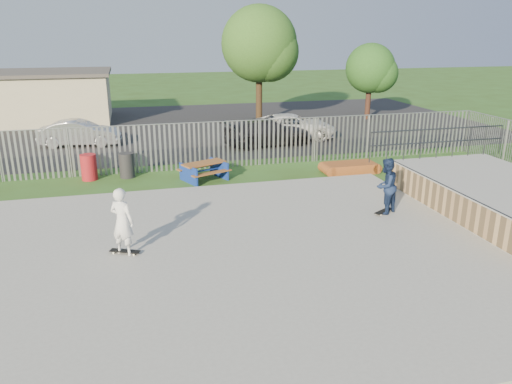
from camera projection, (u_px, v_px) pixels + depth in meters
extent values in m
plane|color=#31501B|center=(212.00, 261.00, 12.87)|extent=(120.00, 120.00, 0.00)
cube|color=gray|center=(211.00, 258.00, 12.85)|extent=(15.00, 12.00, 0.15)
cube|color=tan|center=(501.00, 200.00, 15.85)|extent=(4.00, 7.00, 1.05)
cube|color=#9E9E99|center=(504.00, 184.00, 15.68)|extent=(4.05, 7.05, 0.04)
cylinder|color=#383A3F|center=(449.00, 188.00, 15.22)|extent=(0.06, 7.00, 0.06)
cube|color=brown|center=(204.00, 163.00, 19.59)|extent=(1.82, 1.27, 0.06)
cube|color=brown|center=(212.00, 173.00, 19.25)|extent=(1.66, 0.91, 0.05)
cube|color=brown|center=(197.00, 167.00, 20.10)|extent=(1.66, 0.91, 0.05)
cube|color=navy|center=(204.00, 171.00, 19.69)|extent=(1.91, 1.81, 0.70)
cube|color=brown|center=(350.00, 168.00, 20.77)|extent=(2.06, 1.04, 0.41)
cylinder|color=maroon|center=(89.00, 167.00, 19.68)|extent=(0.62, 0.62, 1.03)
cylinder|color=#242426|center=(127.00, 165.00, 20.01)|extent=(0.60, 0.60, 1.00)
cube|color=black|center=(161.00, 127.00, 30.38)|extent=(40.00, 18.00, 0.02)
imported|color=silver|center=(80.00, 133.00, 25.37)|extent=(4.13, 1.88, 1.31)
imported|color=black|center=(267.00, 132.00, 25.50)|extent=(4.84, 2.46, 1.35)
imported|color=white|center=(293.00, 126.00, 27.13)|extent=(5.08, 3.14, 1.31)
cube|color=beige|center=(28.00, 99.00, 31.73)|extent=(10.00, 6.00, 3.00)
cube|color=#4C4742|center=(24.00, 73.00, 31.24)|extent=(10.40, 6.40, 0.20)
cylinder|color=#3D2A18|center=(259.00, 90.00, 31.43)|extent=(0.40, 0.40, 4.16)
sphere|color=#2F561D|center=(259.00, 44.00, 30.57)|extent=(4.66, 4.66, 4.66)
cylinder|color=#42251A|center=(368.00, 98.00, 32.84)|extent=(0.34, 0.34, 2.84)
sphere|color=#254F1B|center=(370.00, 68.00, 32.25)|extent=(3.18, 3.18, 3.18)
cube|color=black|center=(384.00, 211.00, 15.79)|extent=(0.79, 0.58, 0.02)
cube|color=black|center=(125.00, 251.00, 12.92)|extent=(0.81, 0.52, 0.02)
imported|color=#162445|center=(386.00, 186.00, 15.53)|extent=(1.09, 1.02, 1.78)
imported|color=white|center=(122.00, 221.00, 12.67)|extent=(0.78, 0.72, 1.78)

